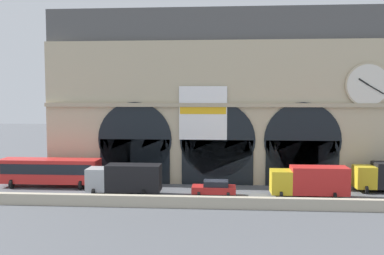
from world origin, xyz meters
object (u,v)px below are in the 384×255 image
(car_center, at_px, (214,188))
(box_truck_midwest, at_px, (125,178))
(box_truck_mideast, at_px, (310,181))
(bus_west, at_px, (50,171))

(car_center, bearing_deg, box_truck_midwest, -178.92)
(box_truck_mideast, bearing_deg, box_truck_midwest, -179.71)
(bus_west, relative_size, box_truck_mideast, 1.47)
(bus_west, relative_size, box_truck_midwest, 1.47)
(car_center, relative_size, box_truck_mideast, 0.59)
(box_truck_midwest, bearing_deg, box_truck_mideast, 0.29)
(bus_west, distance_m, box_truck_midwest, 9.63)
(bus_west, xyz_separation_m, car_center, (18.25, -2.84, -0.98))
(box_truck_midwest, xyz_separation_m, car_center, (9.10, 0.17, -0.90))
(car_center, bearing_deg, bus_west, 171.16)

